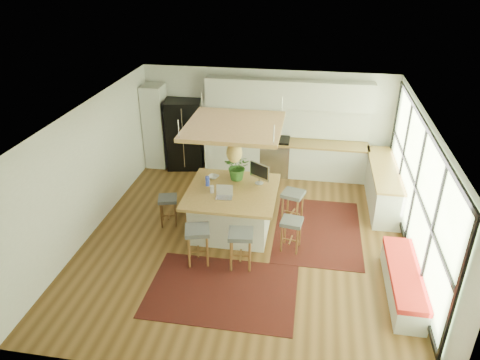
% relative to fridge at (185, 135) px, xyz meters
% --- Properties ---
extents(floor, '(7.00, 7.00, 0.00)m').
position_rel_fridge_xyz_m(floor, '(2.17, -3.21, -0.93)').
color(floor, '#4E3316').
rests_on(floor, ground).
extents(ceiling, '(7.00, 7.00, 0.00)m').
position_rel_fridge_xyz_m(ceiling, '(2.17, -3.21, 1.78)').
color(ceiling, white).
rests_on(ceiling, ground).
extents(wall_back, '(6.50, 0.00, 6.50)m').
position_rel_fridge_xyz_m(wall_back, '(2.17, 0.29, 0.42)').
color(wall_back, beige).
rests_on(wall_back, ground).
extents(wall_front, '(6.50, 0.00, 6.50)m').
position_rel_fridge_xyz_m(wall_front, '(2.17, -6.71, 0.42)').
color(wall_front, beige).
rests_on(wall_front, ground).
extents(wall_left, '(0.00, 7.00, 7.00)m').
position_rel_fridge_xyz_m(wall_left, '(-1.08, -3.21, 0.42)').
color(wall_left, beige).
rests_on(wall_left, ground).
extents(wall_right, '(0.00, 7.00, 7.00)m').
position_rel_fridge_xyz_m(wall_right, '(5.42, -3.21, 0.42)').
color(wall_right, beige).
rests_on(wall_right, ground).
extents(window_wall, '(0.10, 6.20, 2.60)m').
position_rel_fridge_xyz_m(window_wall, '(5.39, -3.21, 0.47)').
color(window_wall, black).
rests_on(window_wall, wall_right).
extents(pantry, '(0.55, 0.60, 2.25)m').
position_rel_fridge_xyz_m(pantry, '(-0.78, -0.03, 0.20)').
color(pantry, beige).
rests_on(pantry, floor).
extents(back_counter_base, '(4.20, 0.60, 0.88)m').
position_rel_fridge_xyz_m(back_counter_base, '(2.72, -0.03, -0.49)').
color(back_counter_base, beige).
rests_on(back_counter_base, floor).
extents(back_counter_top, '(4.24, 0.64, 0.05)m').
position_rel_fridge_xyz_m(back_counter_top, '(2.72, -0.03, -0.03)').
color(back_counter_top, olive).
rests_on(back_counter_top, back_counter_base).
extents(backsplash, '(4.20, 0.02, 0.80)m').
position_rel_fridge_xyz_m(backsplash, '(2.72, 0.27, 0.43)').
color(backsplash, white).
rests_on(backsplash, wall_back).
extents(upper_cabinets, '(4.20, 0.34, 0.70)m').
position_rel_fridge_xyz_m(upper_cabinets, '(2.72, 0.11, 1.22)').
color(upper_cabinets, beige).
rests_on(upper_cabinets, wall_back).
extents(range, '(0.76, 0.62, 1.00)m').
position_rel_fridge_xyz_m(range, '(2.47, -0.03, -0.43)').
color(range, '#A5A5AA').
rests_on(range, floor).
extents(right_counter_base, '(0.60, 2.50, 0.88)m').
position_rel_fridge_xyz_m(right_counter_base, '(5.10, -1.21, -0.49)').
color(right_counter_base, beige).
rests_on(right_counter_base, floor).
extents(right_counter_top, '(0.64, 2.54, 0.05)m').
position_rel_fridge_xyz_m(right_counter_top, '(5.10, -1.21, -0.03)').
color(right_counter_top, olive).
rests_on(right_counter_top, right_counter_base).
extents(window_bench, '(0.52, 2.00, 0.50)m').
position_rel_fridge_xyz_m(window_bench, '(5.12, -4.41, -0.68)').
color(window_bench, beige).
rests_on(window_bench, floor).
extents(ceiling_panel, '(1.86, 1.86, 0.80)m').
position_rel_fridge_xyz_m(ceiling_panel, '(1.87, -2.81, 1.12)').
color(ceiling_panel, olive).
rests_on(ceiling_panel, ceiling).
extents(rug_near, '(2.60, 1.80, 0.01)m').
position_rel_fridge_xyz_m(rug_near, '(2.01, -4.87, -0.92)').
color(rug_near, black).
rests_on(rug_near, floor).
extents(rug_right, '(1.80, 2.60, 0.01)m').
position_rel_fridge_xyz_m(rug_right, '(3.65, -2.66, -0.92)').
color(rug_right, black).
rests_on(rug_right, floor).
extents(fridge, '(1.05, 0.89, 1.88)m').
position_rel_fridge_xyz_m(fridge, '(0.00, 0.00, 0.00)').
color(fridge, black).
rests_on(fridge, floor).
extents(island, '(1.85, 1.85, 0.93)m').
position_rel_fridge_xyz_m(island, '(1.83, -2.87, -0.46)').
color(island, olive).
rests_on(island, floor).
extents(stool_near_left, '(0.55, 0.55, 0.76)m').
position_rel_fridge_xyz_m(stool_near_left, '(1.40, -4.12, -0.57)').
color(stool_near_left, '#43464A').
rests_on(stool_near_left, floor).
extents(stool_near_right, '(0.50, 0.50, 0.76)m').
position_rel_fridge_xyz_m(stool_near_right, '(2.22, -4.11, -0.57)').
color(stool_near_right, '#43464A').
rests_on(stool_near_right, floor).
extents(stool_right_front, '(0.46, 0.46, 0.68)m').
position_rel_fridge_xyz_m(stool_right_front, '(3.11, -3.41, -0.57)').
color(stool_right_front, '#43464A').
rests_on(stool_right_front, floor).
extents(stool_right_back, '(0.54, 0.54, 0.74)m').
position_rel_fridge_xyz_m(stool_right_back, '(3.07, -2.39, -0.57)').
color(stool_right_back, '#43464A').
rests_on(stool_right_back, floor).
extents(stool_left_side, '(0.48, 0.48, 0.66)m').
position_rel_fridge_xyz_m(stool_left_side, '(0.43, -2.92, -0.57)').
color(stool_left_side, '#43464A').
rests_on(stool_left_side, floor).
extents(laptop, '(0.36, 0.38, 0.25)m').
position_rel_fridge_xyz_m(laptop, '(1.73, -3.21, 0.12)').
color(laptop, '#A5A5AA').
rests_on(laptop, island).
extents(monitor, '(0.53, 0.44, 0.48)m').
position_rel_fridge_xyz_m(monitor, '(2.34, -2.47, 0.26)').
color(monitor, '#A5A5AA').
rests_on(monitor, island).
extents(microwave, '(0.67, 0.45, 0.41)m').
position_rel_fridge_xyz_m(microwave, '(1.23, -0.08, 0.21)').
color(microwave, '#A5A5AA').
rests_on(microwave, back_counter_top).
extents(island_plant, '(0.55, 0.61, 0.47)m').
position_rel_fridge_xyz_m(island_plant, '(1.86, -2.35, 0.24)').
color(island_plant, '#1E4C19').
rests_on(island_plant, island).
extents(island_bowl, '(0.28, 0.28, 0.06)m').
position_rel_fridge_xyz_m(island_bowl, '(1.33, -2.39, 0.03)').
color(island_bowl, silver).
rests_on(island_bowl, island).
extents(island_bottle_0, '(0.07, 0.07, 0.19)m').
position_rel_fridge_xyz_m(island_bottle_0, '(1.28, -2.77, 0.10)').
color(island_bottle_0, '#2E3EB9').
rests_on(island_bottle_0, island).
extents(island_bottle_1, '(0.07, 0.07, 0.19)m').
position_rel_fridge_xyz_m(island_bottle_1, '(1.43, -3.02, 0.10)').
color(island_bottle_1, silver).
rests_on(island_bottle_1, island).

